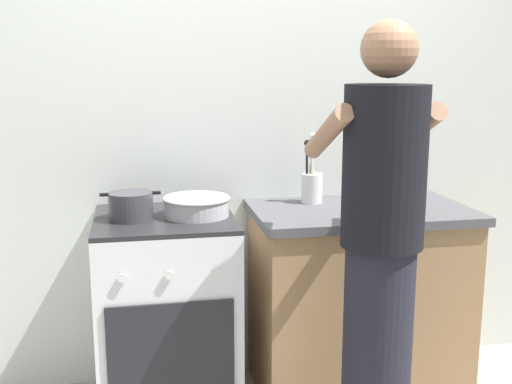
{
  "coord_description": "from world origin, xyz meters",
  "views": [
    {
      "loc": [
        -0.46,
        -2.51,
        1.54
      ],
      "look_at": [
        0.05,
        0.12,
        1.0
      ],
      "focal_mm": 43.84,
      "sensor_mm": 36.0,
      "label": 1
    }
  ],
  "objects_px": {
    "mixing_bowl": "(197,205)",
    "utensil_crock": "(312,183)",
    "person": "(380,256)",
    "oil_bottle": "(413,188)",
    "stove_range": "(167,314)",
    "pot": "(131,206)"
  },
  "relations": [
    {
      "from": "mixing_bowl",
      "to": "utensil_crock",
      "type": "distance_m",
      "value": 0.59
    },
    {
      "from": "person",
      "to": "mixing_bowl",
      "type": "bearing_deg",
      "value": 136.79
    },
    {
      "from": "oil_bottle",
      "to": "stove_range",
      "type": "bearing_deg",
      "value": 177.13
    },
    {
      "from": "mixing_bowl",
      "to": "person",
      "type": "xyz_separation_m",
      "value": [
        0.62,
        -0.58,
        -0.09
      ]
    },
    {
      "from": "pot",
      "to": "utensil_crock",
      "type": "distance_m",
      "value": 0.87
    },
    {
      "from": "person",
      "to": "pot",
      "type": "bearing_deg",
      "value": 147.66
    },
    {
      "from": "oil_bottle",
      "to": "pot",
      "type": "bearing_deg",
      "value": 178.41
    },
    {
      "from": "stove_range",
      "to": "oil_bottle",
      "type": "distance_m",
      "value": 1.25
    },
    {
      "from": "stove_range",
      "to": "person",
      "type": "xyz_separation_m",
      "value": [
        0.76,
        -0.59,
        0.41
      ]
    },
    {
      "from": "pot",
      "to": "oil_bottle",
      "type": "xyz_separation_m",
      "value": [
        1.26,
        -0.04,
        0.04
      ]
    },
    {
      "from": "utensil_crock",
      "to": "person",
      "type": "relative_size",
      "value": 0.2
    },
    {
      "from": "stove_range",
      "to": "oil_bottle",
      "type": "height_order",
      "value": "oil_bottle"
    },
    {
      "from": "mixing_bowl",
      "to": "utensil_crock",
      "type": "relative_size",
      "value": 0.88
    },
    {
      "from": "stove_range",
      "to": "utensil_crock",
      "type": "distance_m",
      "value": 0.91
    },
    {
      "from": "mixing_bowl",
      "to": "oil_bottle",
      "type": "height_order",
      "value": "oil_bottle"
    },
    {
      "from": "stove_range",
      "to": "person",
      "type": "height_order",
      "value": "person"
    },
    {
      "from": "stove_range",
      "to": "pot",
      "type": "relative_size",
      "value": 3.54
    },
    {
      "from": "person",
      "to": "utensil_crock",
      "type": "bearing_deg",
      "value": 93.85
    },
    {
      "from": "person",
      "to": "stove_range",
      "type": "bearing_deg",
      "value": 142.11
    },
    {
      "from": "person",
      "to": "oil_bottle",
      "type": "bearing_deg",
      "value": 55.54
    },
    {
      "from": "pot",
      "to": "person",
      "type": "relative_size",
      "value": 0.15
    },
    {
      "from": "pot",
      "to": "utensil_crock",
      "type": "xyz_separation_m",
      "value": [
        0.85,
        0.18,
        0.04
      ]
    }
  ]
}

